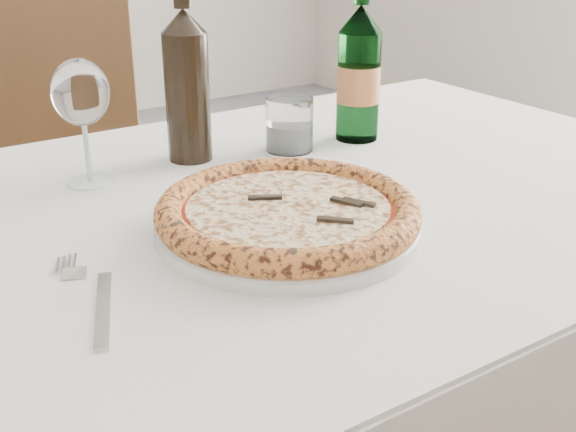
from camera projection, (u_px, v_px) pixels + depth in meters
name	position (u px, v px, depth m)	size (l,w,h in m)	color
dining_table	(246.00, 269.00, 0.95)	(1.40, 0.83, 0.76)	brown
chair_far	(40.00, 186.00, 1.60)	(0.58, 0.58, 0.93)	brown
plate	(288.00, 225.00, 0.83)	(0.31, 0.31, 0.02)	white
pizza	(288.00, 211.00, 0.83)	(0.31, 0.31, 0.03)	tan
fork	(94.00, 297.00, 0.69)	(0.06, 0.20, 0.00)	#B0B0B0
wine_glass	(81.00, 96.00, 0.94)	(0.08, 0.08, 0.17)	white
tumbler	(289.00, 128.00, 1.11)	(0.07, 0.07, 0.08)	silver
beer_bottle	(359.00, 74.00, 1.13)	(0.07, 0.07, 0.26)	#32683E
wine_bottle	(187.00, 84.00, 1.03)	(0.06, 0.06, 0.26)	black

